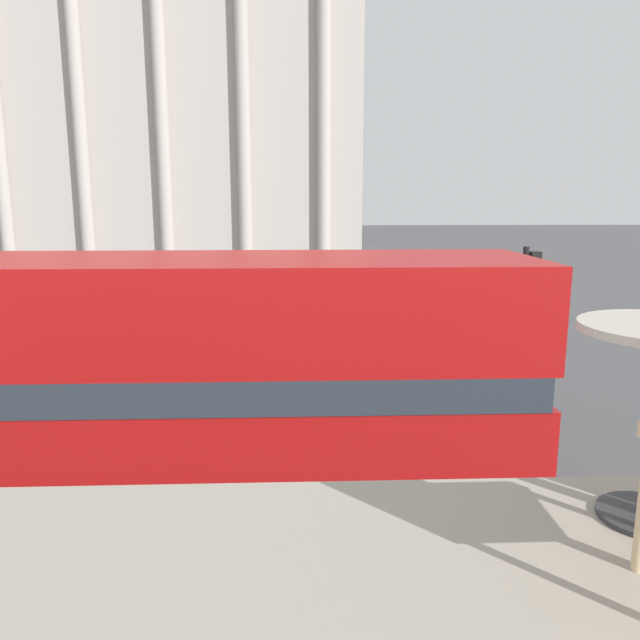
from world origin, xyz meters
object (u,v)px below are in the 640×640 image
at_px(traffic_light_mid, 494,293).
at_px(double_decker_bus, 122,386).
at_px(pedestrian_olive, 437,267).
at_px(pedestrian_blue, 90,333).
at_px(car_black, 346,328).
at_px(plaza_building_left, 180,86).
at_px(traffic_light_near, 526,314).

bearing_deg(traffic_light_mid, double_decker_bus, -131.79).
relative_size(pedestrian_olive, pedestrian_blue, 0.87).
bearing_deg(double_decker_bus, car_black, 77.20).
relative_size(plaza_building_left, pedestrian_blue, 15.26).
xyz_separation_m(double_decker_bus, traffic_light_mid, (8.16, 9.13, -0.16)).
relative_size(double_decker_bus, plaza_building_left, 0.41).
height_order(double_decker_bus, traffic_light_near, double_decker_bus).
distance_m(double_decker_bus, pedestrian_blue, 9.73).
bearing_deg(pedestrian_blue, plaza_building_left, 42.91).
xyz_separation_m(plaza_building_left, car_black, (10.47, -32.23, -12.53)).
distance_m(plaza_building_left, traffic_light_near, 43.21).
distance_m(plaza_building_left, pedestrian_olive, 26.87).
xyz_separation_m(traffic_light_mid, pedestrian_olive, (2.31, 17.32, -1.22)).
bearing_deg(pedestrian_olive, double_decker_bus, -163.12).
bearing_deg(car_black, traffic_light_mid, -41.22).
height_order(traffic_light_mid, pedestrian_olive, traffic_light_mid).
bearing_deg(double_decker_bus, traffic_light_near, 34.73).
relative_size(traffic_light_mid, pedestrian_olive, 2.03).
distance_m(traffic_light_mid, car_black, 4.77).
distance_m(plaza_building_left, traffic_light_mid, 38.78).
xyz_separation_m(car_black, pedestrian_blue, (-7.45, -2.04, 0.36)).
xyz_separation_m(double_decker_bus, pedestrian_blue, (-3.41, 9.03, -1.22)).
bearing_deg(double_decker_bus, plaza_building_left, 105.70).
bearing_deg(plaza_building_left, traffic_light_mid, -66.88).
xyz_separation_m(traffic_light_near, pedestrian_olive, (3.43, 22.79, -1.64)).
height_order(traffic_light_near, pedestrian_blue, traffic_light_near).
bearing_deg(pedestrian_blue, traffic_light_near, -79.34).
xyz_separation_m(pedestrian_olive, pedestrian_blue, (-13.88, -17.42, 0.15)).
bearing_deg(pedestrian_olive, car_black, -164.21).
xyz_separation_m(plaza_building_left, pedestrian_olive, (16.90, -16.86, -12.33)).
bearing_deg(traffic_light_near, double_decker_bus, -152.52).
bearing_deg(traffic_light_mid, traffic_light_near, -101.60).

